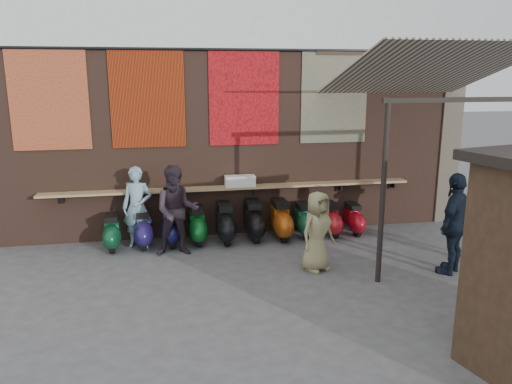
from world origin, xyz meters
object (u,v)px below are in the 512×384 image
at_px(scooter_stool_0, 112,232).
at_px(scooter_stool_9, 353,219).
at_px(diner_left, 137,207).
at_px(shopper_navy, 455,224).
at_px(scooter_stool_5, 254,221).
at_px(shopper_tan, 317,231).
at_px(scooter_stool_6, 281,220).
at_px(scooter_stool_4, 225,223).
at_px(scooter_stool_1, 144,229).
at_px(scooter_stool_7, 304,220).
at_px(diner_right, 177,211).
at_px(scooter_stool_3, 197,226).
at_px(scooter_stool_8, 331,219).
at_px(shelf_box, 240,181).
at_px(shopper_grey, 502,219).
at_px(scooter_stool_2, 171,226).

relative_size(scooter_stool_0, scooter_stool_9, 1.05).
bearing_deg(scooter_stool_9, diner_left, 179.93).
bearing_deg(shopper_navy, diner_left, -61.72).
relative_size(scooter_stool_0, scooter_stool_5, 0.86).
distance_m(diner_left, shopper_tan, 3.73).
relative_size(scooter_stool_6, scooter_stool_9, 1.22).
relative_size(scooter_stool_4, shopper_navy, 0.47).
bearing_deg(scooter_stool_5, scooter_stool_1, -178.75).
height_order(scooter_stool_7, diner_right, diner_right).
relative_size(scooter_stool_0, scooter_stool_6, 0.86).
bearing_deg(scooter_stool_3, scooter_stool_5, 0.89).
distance_m(scooter_stool_5, shopper_tan, 2.11).
distance_m(scooter_stool_1, shopper_tan, 3.66).
height_order(scooter_stool_7, scooter_stool_8, scooter_stool_7).
bearing_deg(scooter_stool_5, shopper_tan, -67.28).
height_order(scooter_stool_0, diner_right, diner_right).
distance_m(scooter_stool_8, scooter_stool_9, 0.54).
bearing_deg(scooter_stool_5, shelf_box, 133.74).
bearing_deg(shopper_navy, scooter_stool_1, -62.04).
distance_m(scooter_stool_6, scooter_stool_7, 0.53).
bearing_deg(scooter_stool_5, shopper_navy, -38.54).
height_order(scooter_stool_9, shopper_tan, shopper_tan).
relative_size(scooter_stool_5, scooter_stool_6, 1.00).
xyz_separation_m(scooter_stool_8, shopper_grey, (2.44, -2.35, 0.55)).
bearing_deg(diner_left, scooter_stool_4, 13.61).
xyz_separation_m(scooter_stool_2, diner_right, (0.11, -0.63, 0.50)).
height_order(scooter_stool_5, diner_right, diner_right).
distance_m(shelf_box, scooter_stool_3, 1.32).
height_order(shelf_box, scooter_stool_0, shelf_box).
xyz_separation_m(shelf_box, scooter_stool_3, (-0.96, -0.28, -0.86)).
relative_size(scooter_stool_1, scooter_stool_5, 0.91).
xyz_separation_m(scooter_stool_0, scooter_stool_5, (2.93, 0.09, 0.06)).
bearing_deg(scooter_stool_3, scooter_stool_6, -1.59).
bearing_deg(scooter_stool_0, scooter_stool_6, 0.37).
relative_size(shelf_box, diner_right, 0.36).
bearing_deg(diner_right, scooter_stool_6, 15.90).
xyz_separation_m(shelf_box, scooter_stool_1, (-2.07, -0.31, -0.86)).
bearing_deg(shelf_box, scooter_stool_0, -172.59).
bearing_deg(scooter_stool_8, scooter_stool_0, -179.72).
xyz_separation_m(scooter_stool_2, scooter_stool_5, (1.75, 0.01, 0.02)).
bearing_deg(diner_left, scooter_stool_1, 8.91).
xyz_separation_m(diner_left, shopper_grey, (6.57, -2.37, 0.08)).
xyz_separation_m(scooter_stool_4, scooter_stool_9, (2.88, 0.00, -0.07)).
height_order(shelf_box, shopper_navy, shopper_navy).
relative_size(scooter_stool_4, diner_right, 0.48).
bearing_deg(scooter_stool_7, scooter_stool_9, -0.05).
relative_size(scooter_stool_8, shopper_grey, 0.42).
height_order(diner_right, shopper_navy, shopper_navy).
bearing_deg(scooter_stool_0, scooter_stool_5, 1.78).
distance_m(scooter_stool_4, scooter_stool_9, 2.88).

